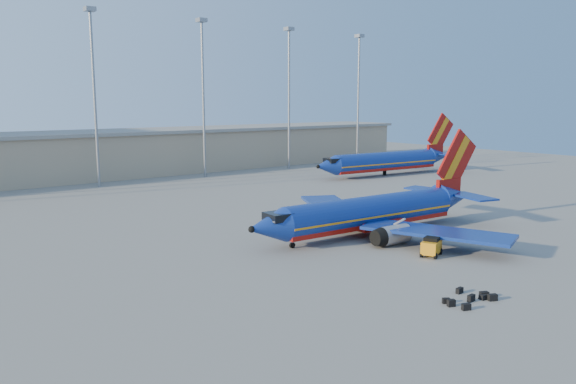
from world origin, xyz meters
TOP-DOWN VIEW (x-y plane):
  - ground at (0.00, 0.00)m, footprint 220.00×220.00m
  - terminal_building at (10.00, 58.00)m, footprint 122.00×16.00m
  - light_mast_row at (5.00, 46.00)m, footprint 101.60×1.60m
  - aircraft_main at (6.29, -5.17)m, footprint 31.82×30.55m
  - aircraft_second at (43.74, 26.43)m, footprint 34.33×13.32m
  - baggage_tug at (3.88, -14.48)m, footprint 2.80×2.30m
  - luggage_pile at (-3.46, -23.69)m, footprint 3.98×2.86m

SIDE VIEW (x-z plane):
  - ground at x=0.00m, z-range 0.00..0.00m
  - luggage_pile at x=-3.46m, z-range -0.02..0.47m
  - baggage_tug at x=3.88m, z-range 0.04..1.78m
  - aircraft_main at x=6.29m, z-range -3.08..7.68m
  - aircraft_second at x=43.74m, z-range -3.15..8.48m
  - terminal_building at x=10.00m, z-range 0.07..8.57m
  - light_mast_row at x=5.00m, z-range 3.23..31.88m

